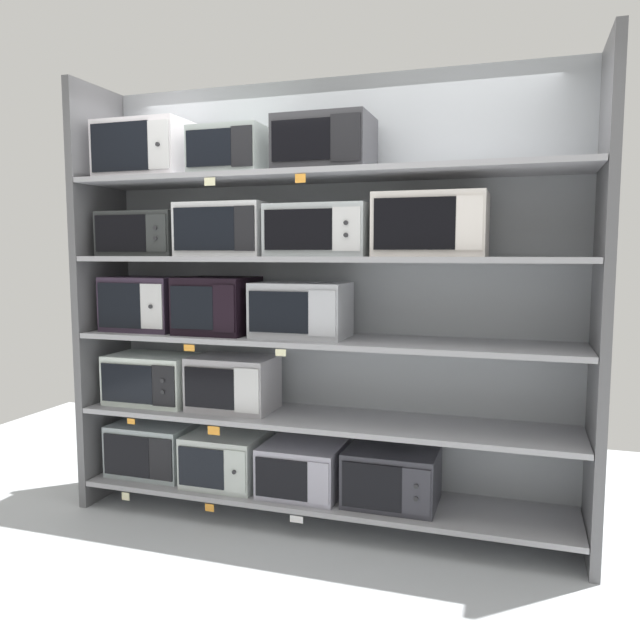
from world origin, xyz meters
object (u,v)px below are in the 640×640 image
object	(u,v)px
microwave_9	(146,234)
microwave_10	(228,230)
microwave_3	(392,476)
microwave_4	(153,379)
microwave_8	(301,310)
microwave_13	(147,151)
microwave_6	(145,304)
microwave_7	(217,305)
microwave_5	(233,383)
microwave_14	(233,152)
microwave_2	(304,468)
microwave_0	(152,449)
microwave_11	(322,231)
microwave_1	(227,458)
microwave_15	(325,145)
microwave_12	(431,225)

from	to	relation	value
microwave_9	microwave_10	distance (m)	0.55
microwave_3	microwave_4	size ratio (longest dim) A/B	0.95
microwave_8	microwave_13	xyz separation A→B (m)	(-0.98, -0.00, 0.93)
microwave_6	microwave_7	xyz separation A→B (m)	(0.49, 0.00, 0.00)
microwave_5	microwave_14	distance (m)	1.35
microwave_2	microwave_13	distance (m)	2.10
microwave_0	microwave_9	xyz separation A→B (m)	(0.00, -0.00, 1.35)
microwave_6	microwave_11	xyz separation A→B (m)	(1.15, 0.00, 0.43)
microwave_1	microwave_4	xyz separation A→B (m)	(-0.50, -0.00, 0.46)
microwave_1	microwave_14	size ratio (longest dim) A/B	1.08
microwave_5	microwave_8	world-z (taller)	microwave_8
microwave_9	microwave_10	bearing A→B (deg)	0.01
microwave_6	microwave_7	size ratio (longest dim) A/B	1.10
microwave_0	microwave_5	size ratio (longest dim) A/B	1.01
microwave_3	microwave_13	world-z (taller)	microwave_13
microwave_13	microwave_14	distance (m)	0.57
microwave_3	microwave_10	world-z (taller)	microwave_10
microwave_15	microwave_6	bearing A→B (deg)	-179.98
microwave_2	microwave_14	world-z (taller)	microwave_14
microwave_1	microwave_15	xyz separation A→B (m)	(0.62, 0.00, 1.83)
microwave_5	microwave_7	xyz separation A→B (m)	(-0.09, 0.00, 0.47)
microwave_10	microwave_13	size ratio (longest dim) A/B	0.96
microwave_6	microwave_5	bearing A→B (deg)	0.03
microwave_10	microwave_13	bearing A→B (deg)	-179.98
microwave_1	microwave_12	distance (m)	1.84
microwave_7	microwave_12	bearing A→B (deg)	-0.01
microwave_9	microwave_10	world-z (taller)	microwave_10
microwave_0	microwave_3	distance (m)	1.54
microwave_3	microwave_4	xyz separation A→B (m)	(-1.52, 0.00, 0.46)
microwave_3	microwave_10	bearing A→B (deg)	180.00
microwave_1	microwave_13	size ratio (longest dim) A/B	0.83
microwave_4	microwave_14	bearing A→B (deg)	0.01
microwave_2	microwave_13	size ratio (longest dim) A/B	0.83
microwave_2	microwave_7	distance (m)	1.08
microwave_0	microwave_6	size ratio (longest dim) A/B	1.08
microwave_0	microwave_13	xyz separation A→B (m)	(0.02, -0.00, 1.84)
microwave_1	microwave_5	bearing A→B (deg)	0.14
microwave_7	microwave_14	world-z (taller)	microwave_14
microwave_1	microwave_15	world-z (taller)	microwave_15
microwave_1	microwave_14	bearing A→B (deg)	0.07
microwave_0	microwave_1	size ratio (longest dim) A/B	1.11
microwave_0	microwave_10	bearing A→B (deg)	-0.00
microwave_5	microwave_13	bearing A→B (deg)	-179.96
microwave_3	microwave_8	distance (m)	1.06
microwave_5	microwave_12	xyz separation A→B (m)	(1.16, -0.00, 0.92)
microwave_7	microwave_15	xyz separation A→B (m)	(0.67, 0.00, 0.90)
microwave_7	microwave_9	size ratio (longest dim) A/B	0.84
microwave_13	microwave_14	world-z (taller)	microwave_13
microwave_6	microwave_12	distance (m)	1.81
microwave_2	microwave_4	world-z (taller)	microwave_4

